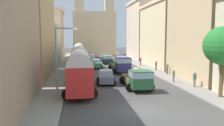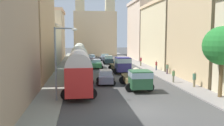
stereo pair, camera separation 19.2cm
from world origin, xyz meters
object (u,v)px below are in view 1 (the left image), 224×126
Objects in this scene: parked_bus_1 at (79,60)px; pedestrian_0 at (156,65)px; car_3 at (96,64)px; cargo_truck_1 at (121,65)px; pedestrian_3 at (174,75)px; parked_bus_3 at (79,52)px; car_1 at (104,57)px; car_2 at (106,77)px; parked_bus_0 at (79,70)px; car_0 at (108,60)px; pedestrian_1 at (140,61)px; streetlamp_near at (60,57)px; parked_bus_2 at (79,56)px; car_4 at (91,58)px; pedestrian_2 at (195,79)px; cargo_truck_0 at (138,78)px; pedestrian_4 at (167,68)px.

parked_bus_1 reaches higher than pedestrian_0.
car_3 is at bearing 150.95° from pedestrian_0.
cargo_truck_1 is 4.08× the size of pedestrian_3.
cargo_truck_1 is at bearing 25.04° from parked_bus_1.
pedestrian_0 is (12.29, -13.95, -1.31)m from parked_bus_3.
pedestrian_0 is 10.16m from pedestrian_3.
car_1 is 0.96× the size of car_2.
parked_bus_0 reaches higher than pedestrian_0.
pedestrian_1 is at bearing -44.35° from car_0.
streetlamp_near reaches higher than pedestrian_3.
parked_bus_0 is 18.00m from parked_bus_2.
cargo_truck_1 reaches higher than pedestrian_0.
parked_bus_0 is 2.28× the size of car_2.
car_4 is 31.17m from pedestrian_2.
cargo_truck_1 reaches higher than car_3.
cargo_truck_1 is 10.13m from pedestrian_3.
pedestrian_3 is at bearing 24.64° from cargo_truck_0.
car_0 is 1.04× the size of car_1.
parked_bus_3 is 2.13× the size of car_2.
streetlamp_near is at bearing -130.57° from pedestrian_0.
streetlamp_near is at bearing -97.43° from car_4.
pedestrian_4 is at bearing -34.57° from parked_bus_2.
car_1 is at bearing 75.15° from parked_bus_1.
cargo_truck_1 is (6.33, 2.96, -1.01)m from parked_bus_1.
streetlamp_near reaches higher than cargo_truck_1.
car_2 is 0.85× the size of car_3.
parked_bus_0 reaches higher than car_2.
car_0 is at bearing 64.28° from car_3.
streetlamp_near is at bearing -105.29° from car_0.
pedestrian_1 is 1.07× the size of pedestrian_4.
streetlamp_near is (-1.63, -30.19, 1.49)m from parked_bus_3.
cargo_truck_1 is 3.89× the size of pedestrian_2.
car_3 is at bearing 4.60° from parked_bus_2.
parked_bus_2 is 21.31m from streetlamp_near.
pedestrian_1 reaches higher than pedestrian_0.
parked_bus_0 reaches higher than pedestrian_3.
parked_bus_1 is at bearing 144.67° from pedestrian_2.
cargo_truck_0 is 4.10× the size of pedestrian_4.
car_1 is at bearing 100.25° from pedestrian_3.
car_0 is at bearing 135.65° from pedestrian_1.
parked_bus_3 is (0.00, 27.00, 0.00)m from parked_bus_0.
cargo_truck_1 reaches higher than car_0.
parked_bus_1 is 5.66× the size of pedestrian_0.
parked_bus_2 reaches higher than car_0.
pedestrian_2 is at bearing -72.15° from car_4.
car_2 is 9.88m from pedestrian_2.
pedestrian_3 is at bearing -65.37° from parked_bus_3.
car_4 is at bearing 115.70° from pedestrian_4.
parked_bus_1 is (0.00, 9.00, 0.00)m from parked_bus_0.
cargo_truck_0 is 6.22m from pedestrian_2.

